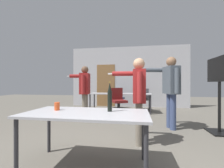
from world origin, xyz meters
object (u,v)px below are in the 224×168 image
(person_right_polo, at_px, (138,92))
(beer_bottle, at_px, (110,97))
(person_left_plaid, at_px, (171,85))
(drink_cup, at_px, (57,106))
(office_chair_mid_tucked, at_px, (118,102))
(tv_screen, at_px, (220,85))
(office_chair_far_right, at_px, (117,99))
(person_far_watching, at_px, (84,88))
(office_chair_side_rolled, at_px, (142,100))

(person_right_polo, bearing_deg, beer_bottle, 151.57)
(person_right_polo, distance_m, person_left_plaid, 1.34)
(person_left_plaid, relative_size, drink_cup, 15.73)
(office_chair_mid_tucked, xyz_separation_m, drink_cup, (-0.48, -3.25, 0.33))
(office_chair_mid_tucked, xyz_separation_m, beer_bottle, (0.28, -3.22, 0.47))
(tv_screen, height_order, person_left_plaid, person_left_plaid)
(tv_screen, xyz_separation_m, office_chair_far_right, (-2.70, 2.86, -0.66))
(tv_screen, xyz_separation_m, drink_cup, (-2.95, -1.74, -0.29))
(tv_screen, height_order, person_far_watching, tv_screen)
(office_chair_far_right, distance_m, drink_cup, 4.62)
(person_left_plaid, relative_size, office_chair_side_rolled, 1.95)
(person_right_polo, bearing_deg, office_chair_mid_tucked, 12.77)
(person_far_watching, bearing_deg, person_left_plaid, -111.29)
(person_far_watching, bearing_deg, office_chair_mid_tucked, -57.46)
(office_chair_mid_tucked, bearing_deg, person_right_polo, 78.09)
(tv_screen, xyz_separation_m, person_left_plaid, (-1.01, 0.16, -0.02))
(tv_screen, relative_size, office_chair_far_right, 1.88)
(person_left_plaid, xyz_separation_m, person_far_watching, (-2.40, 0.49, -0.09))
(tv_screen, relative_size, beer_bottle, 4.28)
(person_left_plaid, distance_m, person_far_watching, 2.45)
(tv_screen, xyz_separation_m, person_right_polo, (-1.81, -0.91, -0.12))
(person_right_polo, relative_size, office_chair_mid_tucked, 1.65)
(person_left_plaid, bearing_deg, drink_cup, 120.64)
(office_chair_mid_tucked, bearing_deg, office_chair_far_right, -107.65)
(beer_bottle, bearing_deg, drink_cup, -177.57)
(office_chair_side_rolled, bearing_deg, office_chair_mid_tucked, -143.26)
(person_left_plaid, xyz_separation_m, office_chair_side_rolled, (-0.62, 2.52, -0.65))
(office_chair_far_right, relative_size, office_chair_side_rolled, 1.01)
(office_chair_side_rolled, bearing_deg, drink_cup, -124.26)
(tv_screen, distance_m, drink_cup, 3.44)
(tv_screen, relative_size, office_chair_side_rolled, 1.90)
(person_far_watching, xyz_separation_m, drink_cup, (0.46, -2.40, -0.19))
(office_chair_far_right, bearing_deg, person_far_watching, -88.52)
(office_chair_mid_tucked, relative_size, office_chair_side_rolled, 1.05)
(tv_screen, bearing_deg, drink_cup, -59.46)
(tv_screen, bearing_deg, office_chair_side_rolled, -148.80)
(person_right_polo, height_order, office_chair_mid_tucked, person_right_polo)
(office_chair_mid_tucked, bearing_deg, person_left_plaid, 110.09)
(office_chair_mid_tucked, bearing_deg, person_far_watching, 15.11)
(office_chair_far_right, bearing_deg, tv_screen, -27.23)
(beer_bottle, relative_size, drink_cup, 3.58)
(office_chair_far_right, xyz_separation_m, drink_cup, (-0.25, -4.60, 0.36))
(person_left_plaid, height_order, office_chair_side_rolled, person_left_plaid)
(person_right_polo, relative_size, beer_bottle, 3.92)
(office_chair_side_rolled, distance_m, beer_bottle, 4.46)
(office_chair_far_right, bearing_deg, office_chair_mid_tucked, -61.01)
(office_chair_mid_tucked, relative_size, drink_cup, 8.50)
(tv_screen, relative_size, person_far_watching, 1.05)
(person_far_watching, distance_m, office_chair_side_rolled, 2.76)
(office_chair_side_rolled, height_order, drink_cup, office_chair_side_rolled)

